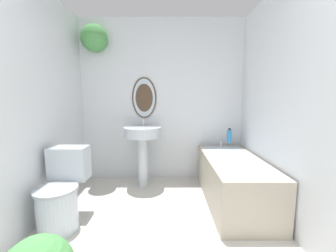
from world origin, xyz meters
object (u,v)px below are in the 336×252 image
shampoo_bottle (229,136)px  bathtub (232,179)px  toilet (61,192)px  pedestal_sink (142,140)px

shampoo_bottle → bathtub: bearing=-100.4°
bathtub → shampoo_bottle: bearing=79.6°
shampoo_bottle → toilet: bearing=-152.3°
pedestal_sink → shampoo_bottle: bearing=4.4°
bathtub → shampoo_bottle: shampoo_bottle is taller
toilet → bathtub: size_ratio=0.53×
toilet → bathtub: toilet is taller
pedestal_sink → shampoo_bottle: pedestal_sink is taller
toilet → pedestal_sink: pedestal_sink is taller
toilet → shampoo_bottle: 2.20m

